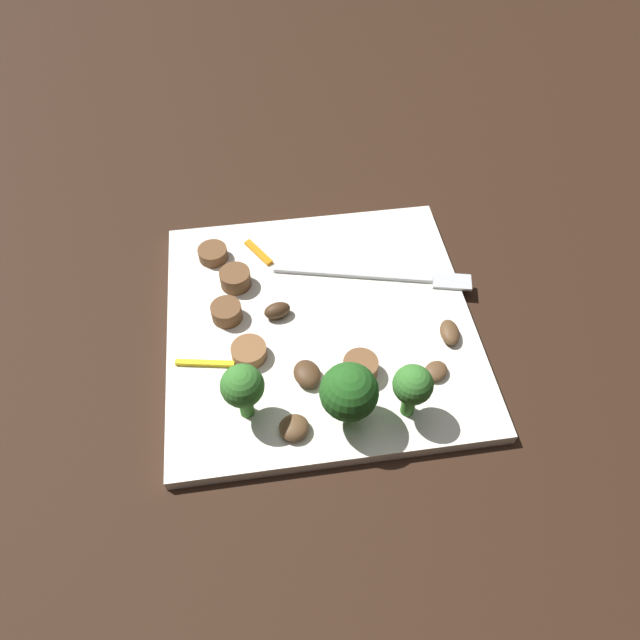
{
  "coord_description": "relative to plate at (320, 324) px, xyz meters",
  "views": [
    {
      "loc": [
        -0.04,
        -0.31,
        0.41
      ],
      "look_at": [
        0.0,
        0.0,
        0.01
      ],
      "focal_mm": 33.03,
      "sensor_mm": 36.0,
      "label": 1
    }
  ],
  "objects": [
    {
      "name": "broccoli_floret_2",
      "position": [
        0.01,
        -0.1,
        0.04
      ],
      "size": [
        0.04,
        0.04,
        0.06
      ],
      "color": "#296420",
      "rests_on": "plate"
    },
    {
      "name": "broccoli_floret_0",
      "position": [
        0.05,
        -0.1,
        0.04
      ],
      "size": [
        0.03,
        0.03,
        0.05
      ],
      "color": "#408630",
      "rests_on": "plate"
    },
    {
      "name": "sausage_slice_4",
      "position": [
        -0.09,
        0.09,
        0.01
      ],
      "size": [
        0.03,
        0.03,
        0.01
      ],
      "primitive_type": "cylinder",
      "rotation": [
        0.0,
        0.0,
        0.01
      ],
      "color": "brown",
      "rests_on": "plate"
    },
    {
      "name": "sausage_slice_0",
      "position": [
        -0.06,
        -0.03,
        0.01
      ],
      "size": [
        0.03,
        0.03,
        0.01
      ],
      "primitive_type": "cylinder",
      "rotation": [
        0.0,
        0.0,
        3.13
      ],
      "color": "brown",
      "rests_on": "plate"
    },
    {
      "name": "plate",
      "position": [
        0.0,
        0.0,
        0.0
      ],
      "size": [
        0.26,
        0.26,
        0.01
      ],
      "primitive_type": "cube",
      "color": "white",
      "rests_on": "ground_plane"
    },
    {
      "name": "mushroom_2",
      "position": [
        0.11,
        -0.03,
        0.01
      ],
      "size": [
        0.02,
        0.03,
        0.01
      ],
      "primitive_type": "ellipsoid",
      "rotation": [
        0.0,
        0.0,
        1.49
      ],
      "color": "brown",
      "rests_on": "plate"
    },
    {
      "name": "mushroom_1",
      "position": [
        -0.04,
        0.01,
        0.01
      ],
      "size": [
        0.03,
        0.02,
        0.01
      ],
      "primitive_type": "ellipsoid",
      "rotation": [
        0.0,
        0.0,
        3.38
      ],
      "color": "#422B19",
      "rests_on": "plate"
    },
    {
      "name": "sausage_slice_3",
      "position": [
        0.02,
        -0.06,
        0.01
      ],
      "size": [
        0.04,
        0.04,
        0.02
      ],
      "primitive_type": "cylinder",
      "rotation": [
        0.0,
        0.0,
        0.9
      ],
      "color": "brown",
      "rests_on": "plate"
    },
    {
      "name": "broccoli_floret_1",
      "position": [
        -0.07,
        -0.08,
        0.04
      ],
      "size": [
        0.03,
        0.03,
        0.05
      ],
      "color": "#408630",
      "rests_on": "plate"
    },
    {
      "name": "sausage_slice_1",
      "position": [
        -0.07,
        0.05,
        0.01
      ],
      "size": [
        0.04,
        0.04,
        0.02
      ],
      "primitive_type": "cylinder",
      "rotation": [
        0.0,
        0.0,
        2.15
      ],
      "color": "brown",
      "rests_on": "plate"
    },
    {
      "name": "ground_plane",
      "position": [
        0.0,
        0.0,
        -0.01
      ],
      "size": [
        1.4,
        1.4,
        0.0
      ],
      "primitive_type": "plane",
      "color": "black"
    },
    {
      "name": "pepper_strip_0",
      "position": [
        -0.05,
        0.09,
        0.01
      ],
      "size": [
        0.02,
        0.04,
        0.0
      ],
      "primitive_type": "cube",
      "rotation": [
        0.0,
        0.0,
        5.26
      ],
      "color": "orange",
      "rests_on": "plate"
    },
    {
      "name": "mushroom_3",
      "position": [
        0.08,
        -0.07,
        0.01
      ],
      "size": [
        0.03,
        0.03,
        0.01
      ],
      "primitive_type": "ellipsoid",
      "rotation": [
        0.0,
        0.0,
        3.79
      ],
      "color": "brown",
      "rests_on": "plate"
    },
    {
      "name": "fork",
      "position": [
        0.07,
        0.04,
        0.01
      ],
      "size": [
        0.18,
        0.05,
        0.0
      ],
      "rotation": [
        0.0,
        0.0,
        -0.24
      ],
      "color": "silver",
      "rests_on": "plate"
    },
    {
      "name": "sausage_slice_2",
      "position": [
        -0.08,
        0.01,
        0.01
      ],
      "size": [
        0.03,
        0.03,
        0.01
      ],
      "primitive_type": "cylinder",
      "rotation": [
        0.0,
        0.0,
        2.93
      ],
      "color": "brown",
      "rests_on": "plate"
    },
    {
      "name": "mushroom_0",
      "position": [
        -0.03,
        -0.1,
        0.01
      ],
      "size": [
        0.03,
        0.03,
        0.01
      ],
      "primitive_type": "ellipsoid",
      "rotation": [
        0.0,
        0.0,
        3.55
      ],
      "color": "brown",
      "rests_on": "plate"
    },
    {
      "name": "mushroom_4",
      "position": [
        -0.02,
        -0.06,
        0.01
      ],
      "size": [
        0.03,
        0.03,
        0.01
      ],
      "primitive_type": "ellipsoid",
      "rotation": [
        0.0,
        0.0,
        4.96
      ],
      "color": "#4C331E",
      "rests_on": "plate"
    },
    {
      "name": "pepper_strip_1",
      "position": [
        -0.1,
        -0.03,
        0.01
      ],
      "size": [
        0.05,
        0.01,
        0.0
      ],
      "primitive_type": "cube",
      "rotation": [
        0.0,
        0.0,
        6.1
      ],
      "color": "yellow",
      "rests_on": "plate"
    }
  ]
}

